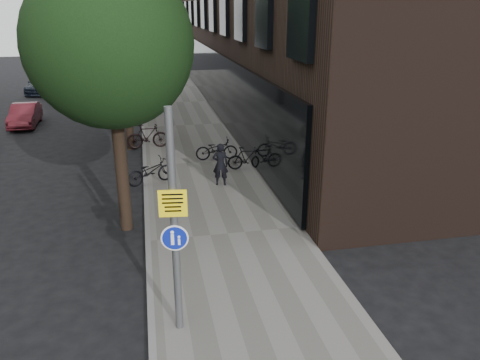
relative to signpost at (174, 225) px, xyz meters
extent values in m
plane|color=black|center=(1.44, 0.56, -2.40)|extent=(120.00, 120.00, 0.00)
cube|color=slate|center=(1.69, 10.56, -2.34)|extent=(4.50, 60.00, 0.12)
cube|color=slate|center=(-0.56, 10.56, -2.34)|extent=(0.15, 60.00, 0.13)
cylinder|color=black|center=(-1.16, 5.06, -0.80)|extent=(0.36, 0.36, 3.20)
sphere|color=black|center=(-1.16, 5.06, 2.90)|extent=(4.40, 4.40, 4.40)
sphere|color=black|center=(-0.76, 5.86, 1.90)|extent=(2.64, 2.64, 2.64)
cylinder|color=black|center=(-1.16, 13.56, -0.80)|extent=(0.36, 0.36, 3.20)
sphere|color=black|center=(-1.16, 13.56, 2.90)|extent=(5.00, 5.00, 5.00)
sphere|color=black|center=(-0.76, 14.36, 1.90)|extent=(3.00, 3.00, 3.00)
cylinder|color=black|center=(-1.16, 22.56, -0.80)|extent=(0.36, 0.36, 3.20)
sphere|color=black|center=(-1.16, 22.56, 2.90)|extent=(5.00, 5.00, 5.00)
sphere|color=black|center=(-0.76, 23.36, 1.90)|extent=(3.00, 3.00, 3.00)
cylinder|color=#595B5E|center=(0.00, 0.00, -0.02)|extent=(0.15, 0.15, 4.52)
cube|color=yellow|center=(0.00, 0.00, 0.48)|extent=(0.52, 0.10, 0.52)
cylinder|color=#0E1D9A|center=(0.00, 0.00, -0.22)|extent=(0.46, 0.07, 0.46)
cylinder|color=white|center=(0.00, 0.00, -0.22)|extent=(0.52, 0.08, 0.52)
imported|color=black|center=(2.13, 7.80, -1.50)|extent=(0.64, 0.50, 1.56)
imported|color=black|center=(2.45, 10.80, -1.82)|extent=(1.78, 0.66, 0.93)
imported|color=black|center=(3.44, 9.31, -1.82)|extent=(1.57, 0.57, 0.92)
imported|color=black|center=(-0.36, 8.46, -1.81)|extent=(1.90, 1.27, 0.95)
imported|color=black|center=(-0.36, 13.15, -1.72)|extent=(1.89, 0.64, 1.12)
imported|color=maroon|center=(-6.93, 19.32, -1.79)|extent=(1.39, 3.72, 1.21)
imported|color=black|center=(-7.95, 30.31, -1.75)|extent=(2.17, 4.64, 1.31)
camera|label=1|loc=(-0.38, -7.95, 3.83)|focal=35.00mm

